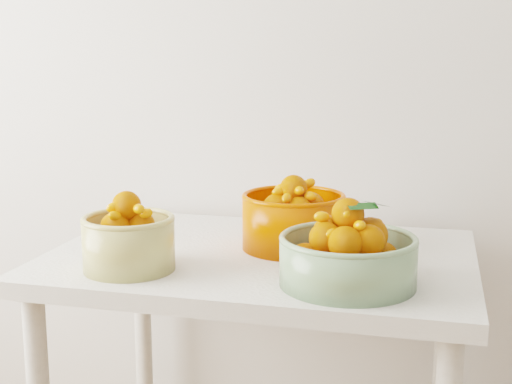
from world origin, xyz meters
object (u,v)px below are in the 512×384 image
bowl_orange (294,219)px  table (261,291)px  bowl_green (348,255)px  bowl_cream (128,240)px

bowl_orange → table: bearing=-137.2°
table → bowl_orange: bearing=42.8°
table → bowl_orange: 0.19m
bowl_green → bowl_orange: bearing=123.0°
table → bowl_cream: size_ratio=4.16×
bowl_cream → bowl_orange: 0.41m
bowl_orange → bowl_cream: bearing=-140.4°
table → bowl_green: 0.34m
table → bowl_green: bowl_green is taller
bowl_cream → bowl_green: bowl_green is taller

